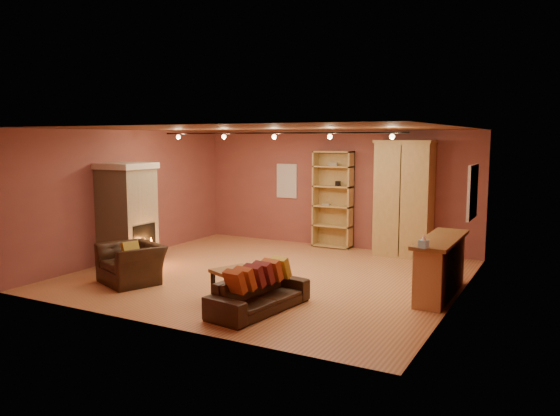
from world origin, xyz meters
The scene contains 16 objects.
floor centered at (0.00, 0.00, 0.00)m, with size 7.00×7.00×0.00m, color #B06C3E.
ceiling centered at (0.00, 0.00, 2.80)m, with size 7.00×7.00×0.00m, color #57311B.
back_wall centered at (0.00, 3.25, 1.40)m, with size 7.00×0.02×2.80m, color brown.
left_wall centered at (-3.50, 0.00, 1.40)m, with size 0.02×6.50×2.80m, color brown.
right_wall centered at (3.50, 0.00, 1.40)m, with size 0.02×6.50×2.80m, color brown.
fireplace centered at (-3.04, -0.60, 1.06)m, with size 1.01×0.98×2.12m.
back_window centered at (-1.30, 3.23, 1.55)m, with size 0.56×0.04×0.86m, color silver.
bookcase centered at (0.03, 3.13, 1.18)m, with size 0.95×0.37×2.32m.
armoire centered at (1.79, 2.92, 1.29)m, with size 1.27×0.72×2.58m.
bar_counter centered at (3.20, 0.14, 0.50)m, with size 0.56×2.06×0.99m.
tissue_box centered at (3.15, -0.88, 1.08)m, with size 0.14×0.14×0.21m.
right_window centered at (3.47, 1.40, 1.65)m, with size 0.05×0.90×1.00m, color silver.
loveseat centered at (0.94, -2.00, 0.37)m, with size 0.78×1.84×0.75m.
armchair centered at (-1.94, -1.69, 0.48)m, with size 1.27×1.06×0.95m.
coffee_table centered at (0.35, -1.70, 0.43)m, with size 0.88×0.88×0.51m.
track_rail centered at (0.00, 0.20, 2.69)m, with size 5.20×0.09×0.13m.
Camera 1 is at (5.04, -8.98, 2.62)m, focal length 35.00 mm.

